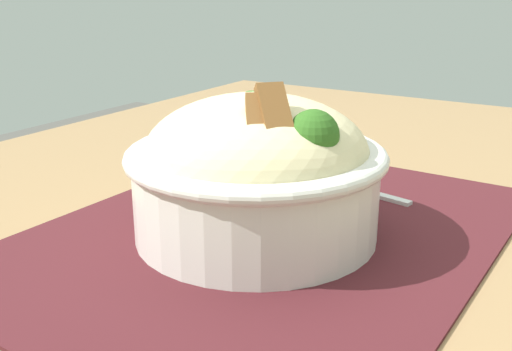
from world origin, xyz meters
name	(u,v)px	position (x,y,z in m)	size (l,w,h in m)	color
table	(291,279)	(0.00, 0.00, 0.66)	(1.21, 0.89, 0.72)	#99754C
placemat	(272,233)	(-0.04, 0.00, 0.72)	(0.45, 0.34, 0.00)	#47191E
bowl	(256,170)	(-0.05, 0.01, 0.78)	(0.22, 0.22, 0.13)	silver
fork	(349,187)	(0.09, -0.01, 0.72)	(0.04, 0.12, 0.00)	silver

